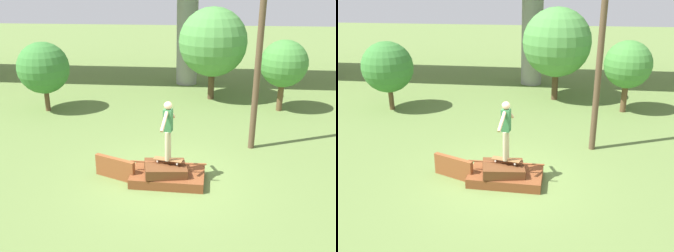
% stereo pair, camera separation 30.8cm
% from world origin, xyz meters
% --- Properties ---
extents(ground_plane, '(80.00, 80.00, 0.00)m').
position_xyz_m(ground_plane, '(0.00, 0.00, 0.00)').
color(ground_plane, olive).
extents(scrap_pile, '(2.12, 1.24, 0.59)m').
position_xyz_m(scrap_pile, '(-0.02, -0.02, 0.22)').
color(scrap_pile, brown).
rests_on(scrap_pile, ground_plane).
extents(scrap_plank_loose, '(1.22, 0.60, 0.63)m').
position_xyz_m(scrap_plank_loose, '(-1.49, 0.02, 0.31)').
color(scrap_plank_loose, brown).
rests_on(scrap_plank_loose, ground_plane).
extents(skateboard, '(0.83, 0.36, 0.09)m').
position_xyz_m(skateboard, '(0.01, -0.01, 0.67)').
color(skateboard, brown).
rests_on(skateboard, scrap_pile).
extents(skater, '(0.32, 1.18, 1.65)m').
position_xyz_m(skater, '(0.01, -0.01, 1.64)').
color(skater, '#C6B78E').
rests_on(skater, skateboard).
extents(utility_pole, '(1.30, 0.20, 6.96)m').
position_xyz_m(utility_pole, '(2.57, 2.51, 3.61)').
color(utility_pole, brown).
rests_on(utility_pole, ground_plane).
extents(tree_behind_left, '(3.10, 3.10, 4.22)m').
position_xyz_m(tree_behind_left, '(1.29, 8.02, 2.66)').
color(tree_behind_left, '#4C3823').
rests_on(tree_behind_left, ground_plane).
extents(tree_behind_right, '(2.14, 2.14, 2.94)m').
position_xyz_m(tree_behind_right, '(-5.73, 5.63, 1.86)').
color(tree_behind_right, brown).
rests_on(tree_behind_right, ground_plane).
extents(tree_mid_back, '(1.96, 1.96, 3.02)m').
position_xyz_m(tree_mid_back, '(4.22, 6.58, 2.03)').
color(tree_mid_back, brown).
rests_on(tree_mid_back, ground_plane).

